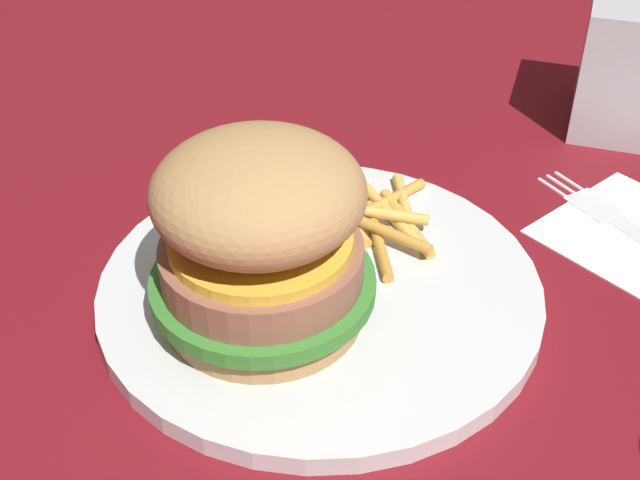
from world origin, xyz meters
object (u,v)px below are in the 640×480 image
object	(u,v)px
plate	(320,289)
fries_pile	(381,218)
napkin_dispenser	(622,63)
sandwich	(260,236)

from	to	relation	value
plate	fries_pile	world-z (taller)	fries_pile
plate	napkin_dispenser	xyz separation A→B (m)	(0.07, -0.31, 0.04)
plate	fries_pile	distance (m)	0.07
fries_pile	napkin_dispenser	distance (m)	0.25
fries_pile	napkin_dispenser	xyz separation A→B (m)	(0.04, -0.24, 0.03)
sandwich	napkin_dispenser	distance (m)	0.35
sandwich	napkin_dispenser	world-z (taller)	sandwich
fries_pile	napkin_dispenser	bearing A→B (deg)	-81.56
sandwich	fries_pile	bearing A→B (deg)	-70.26
plate	sandwich	world-z (taller)	sandwich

